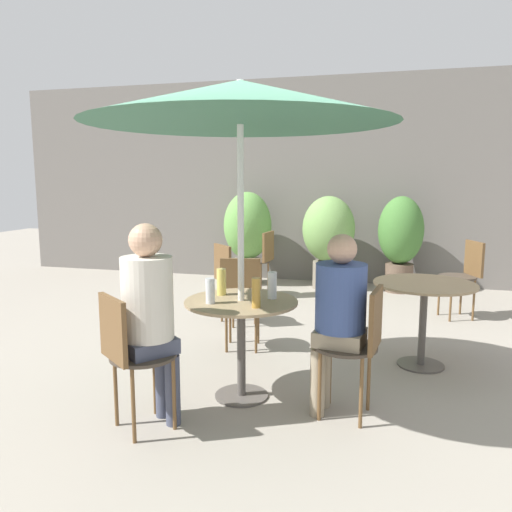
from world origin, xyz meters
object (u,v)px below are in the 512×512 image
at_px(beer_glass_0, 256,293).
at_px(beer_glass_2, 221,282).
at_px(cafe_table_near, 241,321).
at_px(bistro_chair_4, 231,275).
at_px(beer_glass_1, 272,285).
at_px(potted_plant_0, 248,231).
at_px(potted_plant_1, 328,235).
at_px(bistro_chair_3, 261,256).
at_px(seated_person_1, 338,308).
at_px(umbrella, 240,103).
at_px(potted_plant_2, 401,237).
at_px(beer_glass_3, 210,291).
at_px(cafe_table_far, 424,299).
at_px(bistro_chair_5, 465,271).
at_px(bistro_chair_0, 129,348).
at_px(seated_person_0, 150,307).
at_px(bistro_chair_1, 360,338).
at_px(bistro_chair_2, 242,293).

relative_size(beer_glass_0, beer_glass_2, 1.03).
height_order(cafe_table_near, bistro_chair_4, bistro_chair_4).
distance_m(beer_glass_1, potted_plant_0, 3.84).
xyz_separation_m(potted_plant_0, potted_plant_1, (1.18, -0.01, -0.02)).
bearing_deg(bistro_chair_4, bistro_chair_3, -45.05).
xyz_separation_m(cafe_table_near, seated_person_1, (0.67, -0.09, 0.16)).
height_order(potted_plant_1, umbrella, umbrella).
xyz_separation_m(bistro_chair_4, potted_plant_2, (1.75, 2.09, 0.22)).
height_order(cafe_table_near, potted_plant_1, potted_plant_1).
distance_m(beer_glass_2, umbrella, 1.24).
xyz_separation_m(beer_glass_0, beer_glass_3, (-0.33, 0.03, -0.01)).
distance_m(cafe_table_far, beer_glass_3, 1.82).
bearing_deg(cafe_table_far, bistro_chair_5, 72.02).
bearing_deg(bistro_chair_0, potted_plant_0, -45.64).
xyz_separation_m(seated_person_0, beer_glass_0, (0.57, 0.38, 0.04)).
bearing_deg(potted_plant_1, bistro_chair_3, -137.30).
xyz_separation_m(bistro_chair_5, beer_glass_0, (-1.65, -2.76, 0.27)).
height_order(bistro_chair_1, beer_glass_3, beer_glass_3).
bearing_deg(seated_person_1, bistro_chair_0, -56.88).
bearing_deg(seated_person_0, umbrella, -90.00).
relative_size(cafe_table_far, beer_glass_3, 4.74).
xyz_separation_m(bistro_chair_3, beer_glass_0, (0.77, -3.18, 0.27)).
distance_m(bistro_chair_0, seated_person_0, 0.27).
distance_m(bistro_chair_5, umbrella, 3.49).
bearing_deg(potted_plant_2, seated_person_0, -109.66).
distance_m(bistro_chair_4, seated_person_1, 2.21).
bearing_deg(umbrella, potted_plant_2, 73.39).
relative_size(cafe_table_far, seated_person_0, 0.64).
height_order(bistro_chair_2, bistro_chair_4, same).
height_order(potted_plant_0, umbrella, umbrella).
relative_size(potted_plant_2, umbrella, 0.60).
bearing_deg(bistro_chair_1, umbrella, -90.00).
height_order(cafe_table_near, potted_plant_0, potted_plant_0).
bearing_deg(beer_glass_2, bistro_chair_3, 98.65).
bearing_deg(seated_person_0, beer_glass_0, -108.71).
bearing_deg(bistro_chair_4, bistro_chair_5, -114.81).
bearing_deg(potted_plant_0, cafe_table_near, -74.79).
xyz_separation_m(cafe_table_far, beer_glass_3, (-1.44, -1.09, 0.22)).
distance_m(potted_plant_0, potted_plant_1, 1.18).
distance_m(bistro_chair_3, beer_glass_0, 3.28).
xyz_separation_m(cafe_table_near, potted_plant_2, (1.13, 3.79, 0.20)).
height_order(cafe_table_near, bistro_chair_1, bistro_chair_1).
relative_size(bistro_chair_3, bistro_chair_4, 1.00).
height_order(bistro_chair_3, beer_glass_3, beer_glass_3).
bearing_deg(beer_glass_3, beer_glass_2, 91.94).
distance_m(seated_person_1, beer_glass_2, 0.89).
xyz_separation_m(cafe_table_far, beer_glass_0, (-1.12, -1.11, 0.24)).
bearing_deg(potted_plant_1, bistro_chair_0, -98.57).
relative_size(cafe_table_near, potted_plant_1, 0.60).
height_order(bistro_chair_3, seated_person_0, seated_person_0).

